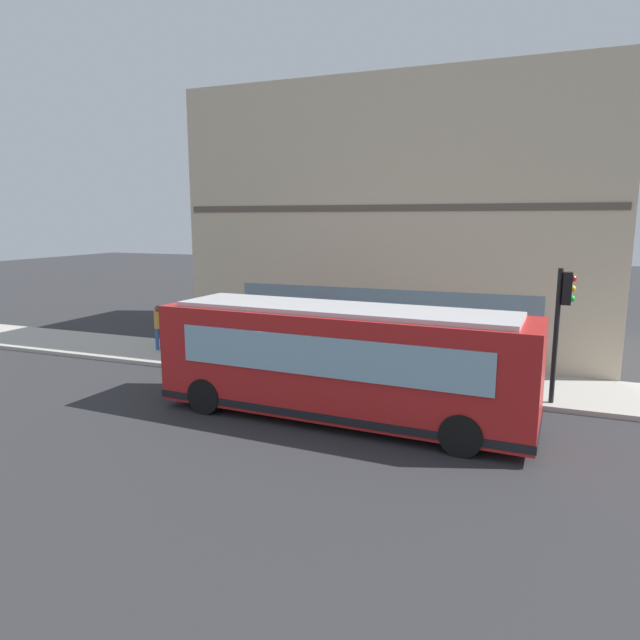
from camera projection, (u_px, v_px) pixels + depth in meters
name	position (u px, v px, depth m)	size (l,w,h in m)	color
ground	(319.00, 415.00, 15.44)	(120.00, 120.00, 0.00)	#2D2D30
sidewalk_curb	(365.00, 373.00, 19.43)	(3.54, 40.00, 0.15)	#B2ADA3
building_corner	(410.00, 222.00, 24.56)	(9.68, 16.17, 10.40)	beige
city_bus_nearside	(341.00, 363.00, 14.92)	(3.02, 10.15, 3.07)	red
traffic_light_near_corner	(563.00, 310.00, 15.53)	(0.32, 0.49, 3.85)	black
fire_hydrant	(326.00, 357.00, 19.79)	(0.35, 0.35, 0.74)	red
pedestrian_near_hydrant	(158.00, 324.00, 22.43)	(0.32, 0.32, 1.80)	#3359A5
pedestrian_near_building_entrance	(360.00, 340.00, 19.37)	(0.32, 0.32, 1.82)	#99994C
pedestrian_by_light_pole	(477.00, 345.00, 18.58)	(0.32, 0.32, 1.81)	#99994C
pedestrian_walking_along_curb	(530.00, 350.00, 18.23)	(0.32, 0.32, 1.70)	#B23338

